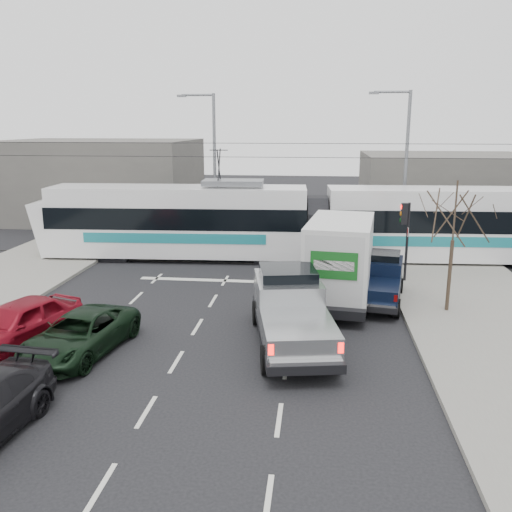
# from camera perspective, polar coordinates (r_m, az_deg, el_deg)

# --- Properties ---
(ground) EXTENTS (120.00, 120.00, 0.00)m
(ground) POSITION_cam_1_polar(r_m,az_deg,el_deg) (19.61, -1.30, -7.67)
(ground) COLOR black
(ground) RESTS_ON ground
(sidewalk_right) EXTENTS (6.00, 60.00, 0.15)m
(sidewalk_right) POSITION_cam_1_polar(r_m,az_deg,el_deg) (20.49, 24.77, -7.81)
(sidewalk_right) COLOR gray
(sidewalk_right) RESTS_ON ground
(rails) EXTENTS (60.00, 1.60, 0.03)m
(rails) POSITION_cam_1_polar(r_m,az_deg,el_deg) (29.09, 1.35, -0.50)
(rails) COLOR #33302D
(rails) RESTS_ON ground
(building_left) EXTENTS (14.00, 10.00, 6.00)m
(building_left) POSITION_cam_1_polar(r_m,az_deg,el_deg) (43.55, -15.97, 7.71)
(building_left) COLOR #635F59
(building_left) RESTS_ON ground
(building_right) EXTENTS (12.00, 10.00, 5.00)m
(building_right) POSITION_cam_1_polar(r_m,az_deg,el_deg) (43.40, 19.22, 6.80)
(building_right) COLOR #635F59
(building_right) RESTS_ON ground
(bare_tree) EXTENTS (2.40, 2.40, 5.00)m
(bare_tree) POSITION_cam_1_polar(r_m,az_deg,el_deg) (21.48, 20.18, 3.88)
(bare_tree) COLOR #47382B
(bare_tree) RESTS_ON ground
(traffic_signal) EXTENTS (0.44, 0.44, 3.60)m
(traffic_signal) POSITION_cam_1_polar(r_m,az_deg,el_deg) (25.30, 15.43, 3.17)
(traffic_signal) COLOR black
(traffic_signal) RESTS_ON ground
(street_lamp_near) EXTENTS (2.38, 0.25, 9.00)m
(street_lamp_near) POSITION_cam_1_polar(r_m,az_deg,el_deg) (32.52, 15.20, 9.64)
(street_lamp_near) COLOR slate
(street_lamp_near) RESTS_ON ground
(street_lamp_far) EXTENTS (2.38, 0.25, 9.00)m
(street_lamp_far) POSITION_cam_1_polar(r_m,az_deg,el_deg) (34.80, -4.69, 10.30)
(street_lamp_far) COLOR slate
(street_lamp_far) RESTS_ON ground
(catenary) EXTENTS (60.00, 0.20, 7.00)m
(catenary) POSITION_cam_1_polar(r_m,az_deg,el_deg) (28.39, 1.39, 7.09)
(catenary) COLOR black
(catenary) RESTS_ON ground
(tram) EXTENTS (28.70, 4.40, 5.83)m
(tram) POSITION_cam_1_polar(r_m,az_deg,el_deg) (29.04, 6.30, 3.55)
(tram) COLOR white
(tram) RESTS_ON ground
(silver_pickup) EXTENTS (3.30, 6.72, 2.33)m
(silver_pickup) POSITION_cam_1_polar(r_m,az_deg,el_deg) (18.23, 3.64, -5.49)
(silver_pickup) COLOR black
(silver_pickup) RESTS_ON ground
(box_truck) EXTENTS (3.27, 7.24, 3.50)m
(box_truck) POSITION_cam_1_polar(r_m,az_deg,el_deg) (22.45, 8.92, -0.43)
(box_truck) COLOR black
(box_truck) RESTS_ON ground
(navy_pickup) EXTENTS (2.51, 4.88, 1.96)m
(navy_pickup) POSITION_cam_1_polar(r_m,az_deg,el_deg) (22.80, 12.90, -2.37)
(navy_pickup) COLOR black
(navy_pickup) RESTS_ON ground
(green_car) EXTENTS (2.85, 4.97, 1.30)m
(green_car) POSITION_cam_1_polar(r_m,az_deg,el_deg) (18.26, -18.03, -7.83)
(green_car) COLOR black
(green_car) RESTS_ON ground
(red_car) EXTENTS (3.25, 4.96, 1.57)m
(red_car) POSITION_cam_1_polar(r_m,az_deg,el_deg) (19.49, -23.75, -6.55)
(red_car) COLOR maroon
(red_car) RESTS_ON ground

